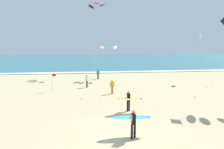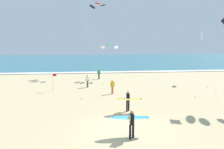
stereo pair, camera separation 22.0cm
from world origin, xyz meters
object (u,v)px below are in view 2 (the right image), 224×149
at_px(bystander_yellow_top, 112,87).
at_px(lifeguard_flag, 53,80).
at_px(surfer_lead, 131,120).
at_px(surfer_trailing, 129,99).
at_px(kite_arc_emerald_distant, 109,47).
at_px(kite_diamond_ivory_near, 202,37).
at_px(bystander_green_top, 99,74).
at_px(kite_arc_scarlet_high, 98,5).
at_px(bystander_white_top, 87,81).

height_order(bystander_yellow_top, lifeguard_flag, lifeguard_flag).
xyz_separation_m(surfer_lead, surfer_trailing, (0.60, 3.95, -0.00)).
xyz_separation_m(surfer_lead, kite_arc_emerald_distant, (0.29, 18.04, 3.97)).
relative_size(surfer_lead, bystander_yellow_top, 1.56).
bearing_deg(kite_diamond_ivory_near, surfer_lead, -130.92).
bearing_deg(bystander_green_top, kite_diamond_ivory_near, -12.95).
height_order(bystander_green_top, bystander_yellow_top, same).
xyz_separation_m(kite_arc_scarlet_high, bystander_yellow_top, (1.16, -13.29, -11.08)).
bearing_deg(surfer_lead, lifeguard_flag, 120.53).
bearing_deg(surfer_trailing, bystander_yellow_top, 97.16).
relative_size(kite_arc_emerald_distant, lifeguard_flag, 2.56).
relative_size(surfer_lead, kite_arc_scarlet_high, 0.20).
height_order(kite_diamond_ivory_near, bystander_green_top, kite_diamond_ivory_near).
height_order(kite_arc_scarlet_high, bystander_green_top, kite_arc_scarlet_high).
distance_m(surfer_trailing, kite_arc_emerald_distant, 14.65).
xyz_separation_m(kite_arc_emerald_distant, bystander_green_top, (-1.61, 0.34, -4.21)).
bearing_deg(kite_arc_scarlet_high, surfer_lead, -86.83).
distance_m(surfer_lead, bystander_white_top, 13.28).
distance_m(kite_arc_emerald_distant, bystander_green_top, 4.52).
distance_m(kite_arc_scarlet_high, bystander_green_top, 11.95).
distance_m(surfer_trailing, kite_arc_scarlet_high, 21.88).
bearing_deg(bystander_white_top, bystander_green_top, 73.65).
xyz_separation_m(kite_arc_scarlet_high, bystander_white_top, (-1.65, -9.90, -11.08)).
bearing_deg(lifeguard_flag, bystander_yellow_top, -15.47).
relative_size(surfer_lead, bystander_green_top, 1.56).
height_order(kite_arc_scarlet_high, lifeguard_flag, kite_arc_scarlet_high).
bearing_deg(kite_diamond_ivory_near, bystander_yellow_top, -157.30).
height_order(surfer_lead, bystander_green_top, surfer_lead).
relative_size(kite_arc_emerald_distant, bystander_white_top, 3.38).
xyz_separation_m(kite_arc_scarlet_high, lifeguard_flag, (-5.45, -11.46, -10.62)).
xyz_separation_m(bystander_yellow_top, lifeguard_flag, (-6.62, 1.83, 0.45)).
bearing_deg(bystander_green_top, surfer_trailing, -82.41).
bearing_deg(kite_arc_emerald_distant, bystander_green_top, 168.02).
bearing_deg(surfer_trailing, bystander_white_top, 111.33).
bearing_deg(surfer_lead, bystander_green_top, 94.11).
relative_size(bystander_yellow_top, bystander_white_top, 1.00).
bearing_deg(kite_arc_scarlet_high, bystander_green_top, -90.67).
distance_m(kite_arc_emerald_distant, lifeguard_flag, 10.36).
relative_size(surfer_trailing, kite_diamond_ivory_near, 0.32).
bearing_deg(bystander_white_top, bystander_yellow_top, -50.33).
bearing_deg(surfer_trailing, surfer_lead, -98.69).
height_order(bystander_white_top, lifeguard_flag, lifeguard_flag).
distance_m(surfer_lead, kite_diamond_ivory_near, 20.63).
distance_m(kite_diamond_ivory_near, kite_arc_emerald_distant, 13.18).
bearing_deg(bystander_yellow_top, kite_arc_scarlet_high, 95.01).
distance_m(bystander_green_top, bystander_white_top, 5.66).
distance_m(kite_arc_scarlet_high, lifeguard_flag, 16.55).
xyz_separation_m(bystander_white_top, lifeguard_flag, (-3.81, -1.56, 0.45)).
bearing_deg(kite_arc_scarlet_high, surfer_trailing, -84.35).
bearing_deg(kite_arc_emerald_distant, surfer_trailing, -88.71).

